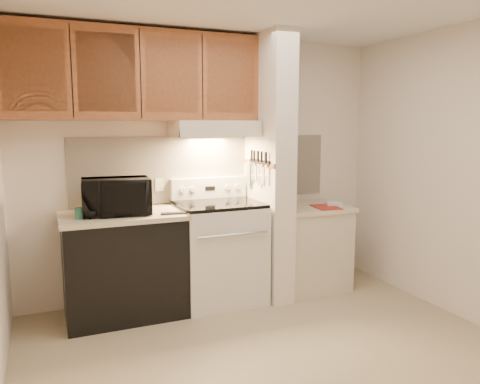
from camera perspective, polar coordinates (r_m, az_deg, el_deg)
floor at (r=3.63m, az=4.28°, el=-19.16°), size 3.60×3.60×0.00m
wall_back at (r=4.62m, az=-4.10°, el=3.08°), size 3.60×2.50×0.02m
wall_right at (r=4.37m, az=25.97°, el=1.95°), size 0.02×3.00×2.50m
backsplash at (r=4.61m, az=-4.05°, el=2.88°), size 2.60×0.02×0.63m
range_body at (r=4.44m, az=-2.54°, el=-7.50°), size 0.76×0.65×0.92m
oven_window at (r=4.15m, az=-0.99°, el=-8.08°), size 0.50×0.01×0.30m
oven_handle at (r=4.06m, az=-0.80°, el=-5.24°), size 0.65×0.02×0.02m
cooktop at (r=4.34m, az=-2.58°, el=-1.45°), size 0.74×0.64×0.03m
range_backguard at (r=4.58m, az=-3.83°, el=0.52°), size 0.76×0.08×0.20m
range_display at (r=4.55m, az=-3.65°, el=0.46°), size 0.10×0.01×0.04m
range_knob_left_outer at (r=4.46m, az=-7.04°, el=0.26°), size 0.05×0.02×0.05m
range_knob_left_inner at (r=4.49m, az=-5.81°, el=0.33°), size 0.05×0.02×0.05m
range_knob_right_inner at (r=4.60m, az=-1.53°, el=0.57°), size 0.05×0.02×0.05m
range_knob_right_outer at (r=4.64m, az=-0.38°, el=0.64°), size 0.05×0.02×0.05m
dishwasher_front at (r=4.25m, az=-13.91°, el=-8.85°), size 1.00×0.63×0.87m
left_countertop at (r=4.14m, az=-14.13°, el=-2.82°), size 1.04×0.67×0.04m
spoon_rest at (r=4.02m, az=-8.06°, el=-2.57°), size 0.22×0.10×0.01m
teal_jar at (r=3.99m, az=-18.92°, el=-2.46°), size 0.11×0.11×0.09m
outlet at (r=4.48m, az=-9.79°, el=0.88°), size 0.08×0.01×0.12m
microwave at (r=4.08m, az=-14.87°, el=-0.52°), size 0.58×0.41×0.31m
partition_pillar at (r=4.49m, az=3.54°, el=2.93°), size 0.22×0.70×2.50m
pillar_trim at (r=4.44m, az=2.20°, el=3.52°), size 0.01×0.70×0.04m
knife_strip at (r=4.39m, az=2.41°, el=3.73°), size 0.02×0.42×0.04m
knife_blade_a at (r=4.25m, az=3.19°, el=2.21°), size 0.01×0.03×0.16m
knife_handle_a at (r=4.24m, az=3.19°, el=4.24°), size 0.02×0.02×0.10m
knife_blade_b at (r=4.33m, az=2.63°, el=2.21°), size 0.01×0.04×0.18m
knife_handle_b at (r=4.32m, az=2.66°, el=4.32°), size 0.02×0.02×0.10m
knife_blade_c at (r=4.38m, az=2.32°, el=2.15°), size 0.01×0.04×0.20m
knife_handle_c at (r=4.38m, az=2.23°, el=4.38°), size 0.02×0.02×0.10m
knife_blade_d at (r=4.48m, az=1.75°, el=2.54°), size 0.01×0.04×0.16m
knife_handle_d at (r=4.46m, az=1.75°, el=4.46°), size 0.02×0.02×0.10m
knife_blade_e at (r=4.53m, az=1.46°, el=2.48°), size 0.01×0.04×0.18m
knife_handle_e at (r=4.52m, az=1.44°, el=4.50°), size 0.02×0.02×0.10m
oven_mitt at (r=4.60m, az=1.11°, el=2.21°), size 0.03×0.09×0.22m
right_cab_base at (r=4.86m, az=8.34°, el=-6.85°), size 0.70×0.60×0.81m
right_countertop at (r=4.77m, az=8.45°, el=-1.92°), size 0.74×0.64×0.04m
red_folder at (r=4.69m, az=10.45°, el=-1.82°), size 0.27×0.34×0.01m
white_box at (r=4.80m, az=11.32°, el=-1.44°), size 0.18×0.14×0.04m
range_hood at (r=4.39m, az=-3.21°, el=7.71°), size 0.78×0.44×0.15m
hood_lip at (r=4.20m, az=-2.23°, el=7.07°), size 0.78×0.04×0.06m
upper_cabinets at (r=4.27m, az=-12.47°, el=13.69°), size 2.18×0.33×0.77m
cab_door_a at (r=4.04m, az=-23.84°, el=13.51°), size 0.46×0.01×0.63m
cab_gap_a at (r=4.04m, az=-19.87°, el=13.71°), size 0.01×0.01×0.73m
cab_door_b at (r=4.07m, az=-15.93°, el=13.85°), size 0.46×0.01×0.63m
cab_gap_b at (r=4.11m, az=-12.05°, el=13.92°), size 0.01×0.01×0.73m
cab_door_c at (r=4.18m, az=-8.27°, el=13.93°), size 0.46×0.01×0.63m
cab_gap_c at (r=4.25m, az=-4.61°, el=13.88°), size 0.01×0.01×0.73m
cab_door_d at (r=4.35m, az=-1.10°, el=13.79°), size 0.46×0.01×0.63m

